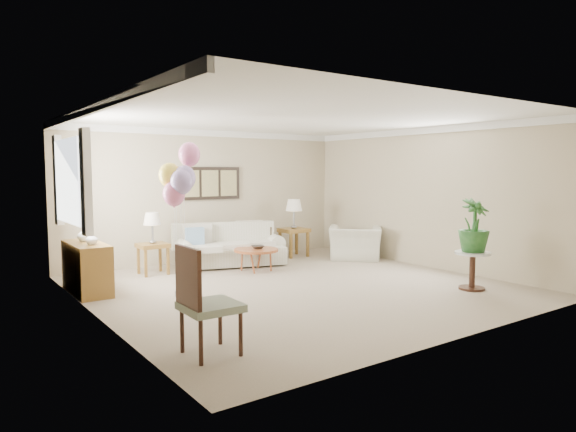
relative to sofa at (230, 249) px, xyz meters
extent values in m
plane|color=tan|center=(-0.04, -2.22, -0.32)|extent=(6.00, 6.00, 0.00)
cube|color=#BCAF8E|center=(-0.04, 0.78, 0.98)|extent=(6.00, 0.04, 2.60)
cube|color=#BCAF8E|center=(-0.04, -5.22, 0.98)|extent=(6.00, 0.04, 2.60)
cube|color=#BCAF8E|center=(-3.04, -2.22, 0.98)|extent=(0.04, 6.00, 2.60)
cube|color=#BCAF8E|center=(2.96, -2.22, 0.98)|extent=(0.04, 6.00, 2.60)
cube|color=white|center=(-0.04, -2.22, 2.27)|extent=(6.00, 6.00, 0.02)
cube|color=white|center=(-0.04, 0.75, 2.22)|extent=(6.00, 0.06, 0.12)
cube|color=white|center=(-3.01, -2.22, 2.22)|extent=(0.06, 6.00, 0.12)
cube|color=white|center=(2.93, -2.22, 2.22)|extent=(0.06, 6.00, 0.12)
cube|color=white|center=(-3.02, -0.72, 1.33)|extent=(0.04, 1.40, 1.20)
cube|color=white|center=(-2.98, -1.57, 1.33)|extent=(0.10, 0.22, 1.40)
cube|color=white|center=(-2.98, 0.13, 1.33)|extent=(0.10, 0.22, 1.40)
cube|color=black|center=(-0.04, 0.75, 1.23)|extent=(1.35, 0.04, 0.65)
cube|color=#8C8C59|center=(-0.46, 0.73, 1.23)|extent=(0.36, 0.02, 0.52)
cube|color=#8C8C59|center=(-0.04, 0.73, 1.23)|extent=(0.36, 0.02, 0.52)
cube|color=#8C8C59|center=(0.38, 0.73, 1.23)|extent=(0.36, 0.02, 0.52)
cube|color=beige|center=(-0.01, -0.05, -0.12)|extent=(2.13, 1.34, 0.32)
cube|color=beige|center=(-0.01, 0.24, 0.24)|extent=(1.95, 0.75, 0.49)
cylinder|color=beige|center=(-0.95, -0.05, 0.09)|extent=(0.50, 0.86, 0.29)
cylinder|color=beige|center=(0.94, -0.05, 0.09)|extent=(0.50, 0.86, 0.29)
cube|color=silver|center=(-0.57, -0.10, 0.08)|extent=(0.70, 0.77, 0.11)
cube|color=silver|center=(-0.01, -0.10, 0.08)|extent=(0.70, 0.77, 0.11)
cube|color=silver|center=(0.56, -0.10, 0.08)|extent=(0.70, 0.77, 0.11)
cube|color=#789EC2|center=(-0.71, 0.05, 0.28)|extent=(0.34, 0.11, 0.34)
cube|color=#E4C86C|center=(0.62, 0.05, 0.28)|extent=(0.34, 0.11, 0.34)
cube|color=#3A2E1B|center=(0.76, -0.01, 0.22)|extent=(0.31, 0.09, 0.31)
cube|color=beige|center=(-0.01, -0.05, -0.30)|extent=(1.80, 0.72, 0.04)
cube|color=olive|center=(-1.51, 0.02, 0.19)|extent=(0.50, 0.45, 0.07)
cube|color=olive|center=(-1.71, -0.16, -0.08)|extent=(0.05, 0.05, 0.47)
cube|color=olive|center=(-1.31, -0.16, -0.08)|extent=(0.05, 0.05, 0.47)
cube|color=olive|center=(-1.71, 0.20, -0.08)|extent=(0.05, 0.05, 0.47)
cube|color=olive|center=(-1.31, 0.20, -0.08)|extent=(0.05, 0.05, 0.47)
cube|color=olive|center=(1.60, 0.14, 0.24)|extent=(0.55, 0.50, 0.08)
cube|color=olive|center=(1.38, -0.06, -0.06)|extent=(0.05, 0.05, 0.52)
cube|color=olive|center=(1.82, -0.06, -0.06)|extent=(0.05, 0.05, 0.52)
cube|color=olive|center=(1.38, 0.33, -0.06)|extent=(0.05, 0.05, 0.52)
cube|color=olive|center=(1.82, 0.33, -0.06)|extent=(0.05, 0.05, 0.52)
cylinder|color=gray|center=(-1.51, 0.02, 0.25)|extent=(0.13, 0.13, 0.05)
cylinder|color=gray|center=(-1.51, 0.02, 0.41)|extent=(0.04, 0.04, 0.27)
cone|color=silver|center=(-1.51, 0.02, 0.66)|extent=(0.31, 0.31, 0.22)
cylinder|color=gray|center=(1.60, 0.14, 0.31)|extent=(0.14, 0.14, 0.06)
cylinder|color=gray|center=(1.60, 0.14, 0.49)|extent=(0.04, 0.04, 0.31)
cone|color=silver|center=(1.60, 0.14, 0.77)|extent=(0.35, 0.35, 0.24)
cylinder|color=#A74A27|center=(0.11, -0.77, 0.06)|extent=(0.80, 0.80, 0.04)
cylinder|color=#A74A27|center=(0.29, -0.58, -0.14)|extent=(0.03, 0.03, 0.36)
cylinder|color=#A74A27|center=(-0.08, -0.58, -0.14)|extent=(0.03, 0.03, 0.36)
cylinder|color=#A74A27|center=(-0.08, -0.96, -0.14)|extent=(0.03, 0.03, 0.36)
cylinder|color=#A74A27|center=(0.29, -0.96, -0.14)|extent=(0.03, 0.03, 0.36)
imported|color=#2F2A25|center=(0.14, -0.77, 0.12)|extent=(0.28, 0.28, 0.06)
imported|color=beige|center=(2.41, -0.87, 0.02)|extent=(1.36, 1.36, 0.67)
cylinder|color=silver|center=(2.02, -3.89, 0.24)|extent=(0.53, 0.53, 0.04)
cylinder|color=#392017|center=(2.02, -3.89, -0.04)|extent=(0.09, 0.09, 0.53)
cylinder|color=#392017|center=(2.02, -3.89, -0.31)|extent=(0.39, 0.39, 0.01)
imported|color=#1D531C|center=(2.03, -3.89, 0.66)|extent=(0.49, 0.49, 0.81)
cube|color=gray|center=(-2.48, -4.10, 0.16)|extent=(0.53, 0.53, 0.07)
cylinder|color=#392017|center=(-2.69, -4.31, -0.10)|extent=(0.04, 0.04, 0.44)
cylinder|color=#392017|center=(-2.27, -4.31, -0.10)|extent=(0.04, 0.04, 0.44)
cylinder|color=#392017|center=(-2.69, -3.89, -0.10)|extent=(0.04, 0.04, 0.44)
cylinder|color=#392017|center=(-2.27, -3.89, -0.10)|extent=(0.04, 0.04, 0.44)
cube|color=#392017|center=(-2.71, -4.10, 0.47)|extent=(0.04, 0.51, 0.58)
cube|color=olive|center=(-2.80, -0.72, 0.05)|extent=(0.45, 1.20, 0.74)
cube|color=#392017|center=(-2.80, -1.02, 0.05)|extent=(0.46, 0.02, 0.70)
cube|color=#392017|center=(-2.80, -0.42, 0.05)|extent=(0.46, 0.02, 0.70)
imported|color=silver|center=(-2.78, -0.96, 0.51)|extent=(0.23, 0.23, 0.18)
imported|color=#AFB4AB|center=(-2.78, -0.55, 0.53)|extent=(0.24, 0.24, 0.21)
cube|color=gray|center=(-1.80, -1.77, -0.27)|extent=(0.11, 0.11, 0.09)
ellipsoid|color=pink|center=(-1.88, -1.83, 1.16)|extent=(0.31, 0.31, 0.35)
cylinder|color=silver|center=(-1.84, -1.80, 0.38)|extent=(0.01, 0.01, 1.22)
ellipsoid|color=#9D84CA|center=(-1.73, -1.86, 1.38)|extent=(0.31, 0.31, 0.35)
cylinder|color=silver|center=(-1.77, -1.82, 0.49)|extent=(0.01, 0.01, 1.43)
ellipsoid|color=#FFDF46|center=(-1.89, -1.72, 1.42)|extent=(0.31, 0.31, 0.35)
cylinder|color=silver|center=(-1.84, -1.75, 0.51)|extent=(0.01, 0.01, 1.47)
ellipsoid|color=pink|center=(-1.59, -1.71, 1.71)|extent=(0.31, 0.31, 0.35)
cylinder|color=silver|center=(-1.69, -1.74, 0.65)|extent=(0.01, 0.01, 1.77)
ellipsoid|color=#9D84CA|center=(-1.81, -1.93, 1.33)|extent=(0.31, 0.31, 0.35)
cylinder|color=silver|center=(-1.80, -1.85, 0.46)|extent=(0.01, 0.01, 1.38)
camera|label=1|loc=(-4.69, -8.53, 1.47)|focal=32.00mm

